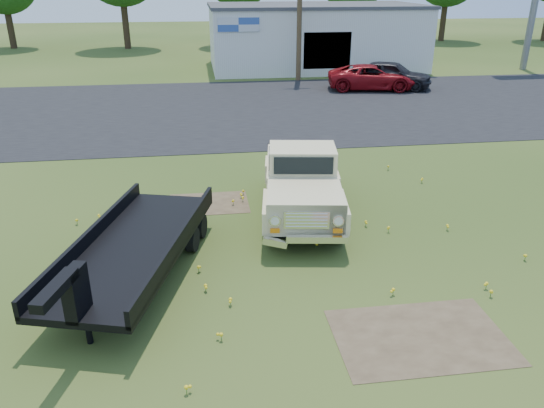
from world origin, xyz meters
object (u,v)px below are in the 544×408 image
Objects in this scene: red_pickup at (372,78)px; dark_sedan at (391,75)px; flatbed_trailer at (134,242)px; vintage_pickup_truck at (302,181)px.

red_pickup is 1.09× the size of dark_sedan.
flatbed_trailer is 1.33× the size of dark_sedan.
flatbed_trailer is 22.60m from dark_sedan.
flatbed_trailer is at bearing 173.69° from dark_sedan.
vintage_pickup_truck is 0.87× the size of flatbed_trailer.
flatbed_trailer is at bearing 159.14° from red_pickup.
vintage_pickup_truck is 17.59m from red_pickup.
red_pickup is at bearing 74.73° from vintage_pickup_truck.
dark_sedan is (1.18, 0.23, 0.09)m from red_pickup.
dark_sedan is at bearing 71.63° from vintage_pickup_truck.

